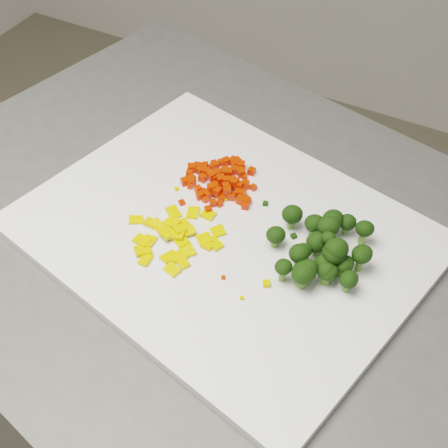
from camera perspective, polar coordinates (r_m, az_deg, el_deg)
The scene contains 150 objects.
counter_block at distance 1.19m, azimuth 0.72°, elevation -16.30°, with size 0.98×0.69×0.90m, color #4E4E4C.
cutting_board at distance 0.82m, azimuth -0.00°, elevation -0.80°, with size 0.50×0.39×0.01m, color white.
carrot_pile at distance 0.86m, azimuth -0.12°, elevation 4.23°, with size 0.11×0.11×0.03m, color red, non-canonical shape.
pepper_pile at distance 0.80m, azimuth -4.72°, elevation -0.91°, with size 0.13×0.13×0.02m, color #E8B60C, non-canonical shape.
broccoli_pile at distance 0.76m, azimuth 8.50°, elevation -1.48°, with size 0.13×0.13×0.06m, color black, non-canonical shape.
carrot_cube_0 at distance 0.87m, azimuth 1.98°, elevation 3.69°, with size 0.01×0.01×0.01m, color red.
carrot_cube_1 at distance 0.86m, azimuth -0.22°, elevation 3.86°, with size 0.01×0.01×0.01m, color red.
carrot_cube_2 at distance 0.90m, azimuth -0.92°, elevation 5.55°, with size 0.01×0.01×0.01m, color red.
carrot_cube_3 at distance 0.84m, azimuth 1.76°, elevation 2.03°, with size 0.01×0.01×0.01m, color red.
carrot_cube_4 at distance 0.89m, azimuth -1.15°, elevation 5.28°, with size 0.01×0.01×0.01m, color red.
carrot_cube_5 at distance 0.89m, azimuth -2.44°, elevation 5.28°, with size 0.01×0.01×0.01m, color red.
carrot_cube_6 at distance 0.85m, azimuth 0.90°, elevation 3.82°, with size 0.01×0.01×0.01m, color red.
carrot_cube_7 at distance 0.85m, azimuth 1.37°, elevation 3.56°, with size 0.01×0.01×0.01m, color red.
carrot_cube_8 at distance 0.90m, azimuth 0.21°, elevation 5.74°, with size 0.01×0.01×0.01m, color red.
carrot_cube_9 at distance 0.88m, azimuth 1.90°, elevation 4.26°, with size 0.01×0.01×0.01m, color red.
carrot_cube_10 at distance 0.84m, azimuth -1.73°, elevation 2.22°, with size 0.01×0.01×0.01m, color red.
carrot_cube_11 at distance 0.86m, azimuth 0.86°, elevation 3.93°, with size 0.01×0.01×0.01m, color red.
carrot_cube_12 at distance 0.90m, azimuth 0.96°, elevation 5.47°, with size 0.01×0.01×0.01m, color red.
carrot_cube_13 at distance 0.89m, azimuth -3.14°, elevation 4.79°, with size 0.01×0.01×0.01m, color red.
carrot_cube_14 at distance 0.87m, azimuth 1.95°, elevation 3.61°, with size 0.01×0.01×0.01m, color red.
carrot_cube_15 at distance 0.86m, azimuth -0.28°, elevation 4.10°, with size 0.01×0.01×0.01m, color red.
carrot_cube_16 at distance 0.83m, azimuth 1.96°, elevation 1.71°, with size 0.01×0.01×0.01m, color red.
carrot_cube_17 at distance 0.87m, azimuth -3.62°, elevation 3.89°, with size 0.01×0.01×0.01m, color red.
carrot_cube_18 at distance 0.90m, azimuth -0.35°, elevation 5.64°, with size 0.01×0.01×0.01m, color red.
carrot_cube_19 at distance 0.87m, azimuth -0.75°, elevation 4.66°, with size 0.01×0.01×0.01m, color red.
carrot_cube_20 at distance 0.85m, azimuth 0.93°, elevation 3.83°, with size 0.01×0.01×0.01m, color red.
carrot_cube_21 at distance 0.89m, azimuth 1.58°, elevation 5.37°, with size 0.01×0.01×0.01m, color red.
carrot_cube_22 at distance 0.84m, azimuth 1.55°, elevation 2.21°, with size 0.01×0.01×0.01m, color red.
carrot_cube_23 at distance 0.87m, azimuth 0.38°, elevation 4.71°, with size 0.01×0.01×0.01m, color red.
carrot_cube_24 at distance 0.90m, azimuth 1.17°, elevation 5.73°, with size 0.01×0.01×0.01m, color red.
carrot_cube_25 at distance 0.84m, azimuth -0.64°, elevation 3.01°, with size 0.01×0.01×0.01m, color red.
carrot_cube_26 at distance 0.90m, azimuth -1.68°, elevation 5.46°, with size 0.01×0.01×0.01m, color red.
carrot_cube_27 at distance 0.85m, azimuth 0.03°, elevation 2.52°, with size 0.01×0.01×0.01m, color red.
carrot_cube_28 at distance 0.90m, azimuth 0.88°, elevation 5.76°, with size 0.01×0.01×0.01m, color red.
carrot_cube_29 at distance 0.84m, azimuth -0.35°, elevation 2.31°, with size 0.01×0.01×0.01m, color red.
carrot_cube_30 at distance 0.90m, azimuth -1.99°, elevation 5.35°, with size 0.01×0.01×0.01m, color red.
carrot_cube_31 at distance 0.86m, azimuth -0.37°, elevation 4.15°, with size 0.01×0.01×0.01m, color red.
carrot_cube_32 at distance 0.88m, azimuth -3.18°, elevation 4.63°, with size 0.01×0.01×0.01m, color red.
carrot_cube_33 at distance 0.87m, azimuth -3.01°, elevation 3.86°, with size 0.01×0.01×0.01m, color red.
carrot_cube_34 at distance 0.86m, azimuth -0.86°, elevation 4.27°, with size 0.01×0.01×0.01m, color red.
carrot_cube_35 at distance 0.87m, azimuth -2.95°, elevation 4.13°, with size 0.01×0.01×0.01m, color red.
carrot_cube_36 at distance 0.87m, azimuth -0.34°, elevation 3.85°, with size 0.01×0.01×0.01m, color red.
carrot_cube_37 at distance 0.83m, azimuth -1.47°, elevation 1.31°, with size 0.01×0.01×0.01m, color red.
carrot_cube_38 at distance 0.85m, azimuth 1.54°, elevation 3.00°, with size 0.01×0.01×0.01m, color red.
carrot_cube_39 at distance 0.89m, azimuth 1.45°, elevation 4.95°, with size 0.01×0.01×0.01m, color red.
carrot_cube_40 at distance 0.86m, azimuth -1.13°, elevation 4.45°, with size 0.01×0.01×0.01m, color red.
carrot_cube_41 at distance 0.86m, azimuth -1.84°, elevation 3.00°, with size 0.01×0.01×0.01m, color red.
carrot_cube_42 at distance 0.87m, azimuth -1.96°, elevation 4.20°, with size 0.01×0.01×0.01m, color red.
carrot_cube_43 at distance 0.86m, azimuth 0.48°, elevation 4.11°, with size 0.01×0.01×0.01m, color red.
carrot_cube_44 at distance 0.86m, azimuth 2.02°, elevation 3.48°, with size 0.01×0.01×0.01m, color red.
carrot_cube_45 at distance 0.89m, azimuth 2.54°, elevation 4.84°, with size 0.01×0.01×0.01m, color red.
carrot_cube_46 at distance 0.86m, azimuth -0.82°, elevation 3.43°, with size 0.01×0.01×0.01m, color red.
carrot_cube_47 at distance 0.90m, azimuth 0.01°, elevation 5.64°, with size 0.01×0.01×0.01m, color red.
carrot_cube_48 at distance 0.85m, azimuth 1.64°, elevation 2.81°, with size 0.01×0.01×0.01m, color red.
carrot_cube_49 at distance 0.84m, azimuth 2.04°, elevation 2.15°, with size 0.01×0.01×0.01m, color red.
carrot_cube_50 at distance 0.87m, azimuth -0.15°, elevation 3.67°, with size 0.01×0.01×0.01m, color red.
carrot_cube_51 at distance 0.85m, azimuth 1.34°, elevation 2.87°, with size 0.01×0.01×0.01m, color red.
carrot_cube_52 at distance 0.89m, azimuth -2.20°, elevation 4.90°, with size 0.01×0.01×0.01m, color red.
carrot_cube_53 at distance 0.86m, azimuth 0.18°, elevation 4.01°, with size 0.01×0.01×0.01m, color red.
carrot_cube_54 at distance 0.88m, azimuth -1.65°, elevation 4.80°, with size 0.01×0.01×0.01m, color red.
carrot_cube_55 at distance 0.86m, azimuth -2.37°, elevation 3.18°, with size 0.01×0.01×0.01m, color red.
carrot_cube_56 at distance 0.85m, azimuth 0.69°, elevation 2.57°, with size 0.01×0.01×0.01m, color red.
carrot_cube_57 at distance 0.84m, azimuth -1.03°, elevation 1.93°, with size 0.01×0.01×0.01m, color red.
carrot_cube_58 at distance 0.84m, azimuth 1.93°, elevation 1.94°, with size 0.01×0.01×0.01m, color red.
carrot_cube_59 at distance 0.89m, azimuth -0.79°, elevation 5.39°, with size 0.01×0.01×0.01m, color red.
carrot_cube_60 at distance 0.85m, azimuth -0.93°, elevation 3.53°, with size 0.01×0.01×0.01m, color red.
carrot_cube_61 at distance 0.85m, azimuth -1.47°, elevation 2.69°, with size 0.01×0.01×0.01m, color red.
carrot_cube_62 at distance 0.85m, azimuth 1.52°, elevation 2.42°, with size 0.01×0.01×0.01m, color red.
carrot_cube_63 at distance 0.88m, azimuth -3.08°, elevation 4.30°, with size 0.01×0.01×0.01m, color red.
carrot_cube_64 at distance 0.86m, azimuth -0.19°, elevation 3.18°, with size 0.01×0.01×0.01m, color red.
carrot_cube_65 at distance 0.88m, azimuth 1.58°, elevation 4.69°, with size 0.01×0.01×0.01m, color red.
carrot_cube_66 at distance 0.85m, azimuth -1.15°, elevation 3.33°, with size 0.01×0.01×0.01m, color red.
carrot_cube_67 at distance 0.89m, azimuth 0.08°, elevation 4.93°, with size 0.01×0.01×0.01m, color red.
carrot_cube_68 at distance 0.84m, azimuth 0.28°, elevation 3.08°, with size 0.01×0.01×0.01m, color red.
carrot_cube_69 at distance 0.86m, azimuth 2.71°, elevation 3.36°, with size 0.01×0.01×0.01m, color red.
carrot_cube_70 at distance 0.85m, azimuth 0.18°, elevation 3.44°, with size 0.01×0.01×0.01m, color red.
carrot_cube_71 at distance 0.86m, azimuth -3.10°, elevation 3.51°, with size 0.01×0.01×0.01m, color red.
carrot_cube_72 at distance 0.88m, azimuth -0.41°, elevation 4.75°, with size 0.01×0.01×0.01m, color red.
carrot_cube_73 at distance 0.87m, azimuth 0.49°, elevation 4.06°, with size 0.01×0.01×0.01m, color red.
carrot_cube_74 at distance 0.89m, azimuth -2.99°, elevation 5.14°, with size 0.01×0.01×0.01m, color red.
carrot_cube_75 at distance 0.89m, azimuth -1.84°, elevation 5.25°, with size 0.01×0.01×0.01m, color red.
carrot_cube_76 at distance 0.85m, azimuth -2.24°, elevation 2.61°, with size 0.01×0.01×0.01m, color red.
carrot_cube_77 at distance 0.89m, azimuth 0.92°, elevation 4.94°, with size 0.01×0.01×0.01m, color red.
carrot_cube_78 at distance 0.87m, azimuth 0.12°, elevation 4.80°, with size 0.01×0.01×0.01m, color red.
carrot_cube_79 at distance 0.87m, azimuth -0.78°, elevation 4.47°, with size 0.01×0.01×0.01m, color red.
carrot_cube_80 at distance 0.84m, azimuth -0.41°, elevation 1.90°, with size 0.01×0.01×0.01m, color red.
carrot_cube_81 at distance 0.87m, azimuth -3.02°, elevation 3.77°, with size 0.01×0.01×0.01m, color red.
pepper_chunk_0 at distance 0.78m, azimuth -4.03°, elevation -3.16°, with size 0.02×0.02×0.00m, color #E8B60C.
pepper_chunk_1 at distance 0.81m, azimuth -0.55°, elevation -0.66°, with size 0.02×0.02×0.00m, color #E8B60C.
pepper_chunk_2 at distance 0.78m, azimuth -7.17°, elevation -3.25°, with size 0.02×0.01×0.00m, color #E8B60C.
pepper_chunk_3 at distance 0.80m, azimuth -6.94°, elevation -1.55°, with size 0.02×0.02×0.00m, color #E8B60C.
pepper_chunk_4 at distance 0.80m, azimuth -4.17°, elevation -0.86°, with size 0.02×0.02×0.00m, color #E8B60C.
pepper_chunk_5 at distance 0.80m, azimuth -7.52°, elevation -1.53°, with size 0.02×0.02×0.01m, color #E8B60C.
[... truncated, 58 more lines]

